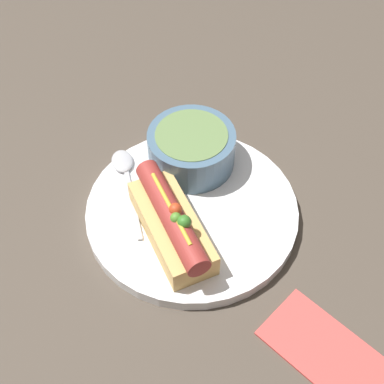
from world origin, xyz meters
The scene contains 6 objects.
ground_plane centered at (0.00, 0.00, 0.00)m, with size 4.00×4.00×0.00m, color #4C4238.
dinner_plate centered at (0.00, 0.00, 0.01)m, with size 0.27×0.27×0.02m.
hot_dog centered at (0.01, -0.05, 0.04)m, with size 0.16×0.12×0.06m.
soup_bowl centered at (-0.05, 0.06, 0.05)m, with size 0.12×0.12×0.05m.
spoon centered at (-0.11, -0.01, 0.02)m, with size 0.13×0.11×0.01m.
napkin centered at (0.23, -0.05, 0.00)m, with size 0.14×0.09×0.01m.
Camera 1 is at (0.25, -0.32, 0.56)m, focal length 50.00 mm.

